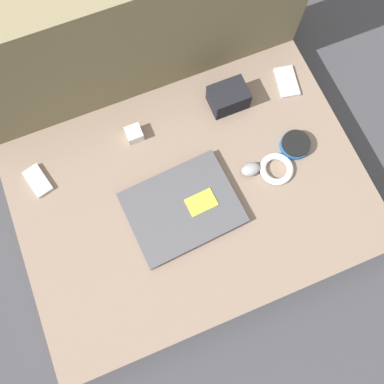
{
  "coord_description": "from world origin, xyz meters",
  "views": [
    {
      "loc": [
        -0.12,
        -0.29,
        1.28
      ],
      "look_at": [
        0.0,
        0.0,
        0.15
      ],
      "focal_mm": 35.0,
      "sensor_mm": 36.0,
      "label": 1
    }
  ],
  "objects": [
    {
      "name": "charger_brick",
      "position": [
        -0.1,
        0.26,
        0.15
      ],
      "size": [
        0.05,
        0.05,
        0.03
      ],
      "color": "silver",
      "rests_on": "couch_seat"
    },
    {
      "name": "cable_coil",
      "position": [
        0.28,
        -0.03,
        0.14
      ],
      "size": [
        0.11,
        0.11,
        0.02
      ],
      "color": "white",
      "rests_on": "couch_seat"
    },
    {
      "name": "camera_pouch",
      "position": [
        0.23,
        0.25,
        0.17
      ],
      "size": [
        0.12,
        0.09,
        0.07
      ],
      "color": "black",
      "rests_on": "couch_seat"
    },
    {
      "name": "couch_seat",
      "position": [
        0.0,
        0.0,
        0.06
      ],
      "size": [
        1.11,
        0.79,
        0.13
      ],
      "color": "#7A6656",
      "rests_on": "ground_plane"
    },
    {
      "name": "ground_plane",
      "position": [
        0.0,
        0.0,
        0.0
      ],
      "size": [
        8.0,
        8.0,
        0.0
      ],
      "primitive_type": "plane",
      "color": "#38383D"
    },
    {
      "name": "computer_mouse",
      "position": [
        0.2,
        0.0,
        0.14
      ],
      "size": [
        0.06,
        0.05,
        0.03
      ],
      "rotation": [
        0.0,
        0.0,
        -0.02
      ],
      "color": "gray",
      "rests_on": "couch_seat"
    },
    {
      "name": "phone_black",
      "position": [
        -0.44,
        0.22,
        0.13
      ],
      "size": [
        0.08,
        0.11,
        0.01
      ],
      "rotation": [
        0.0,
        0.0,
        0.25
      ],
      "color": "silver",
      "rests_on": "couch_seat"
    },
    {
      "name": "phone_silver",
      "position": [
        0.45,
        0.25,
        0.13
      ],
      "size": [
        0.09,
        0.13,
        0.01
      ],
      "rotation": [
        0.0,
        0.0,
        -0.2
      ],
      "color": "#B7B7BC",
      "rests_on": "couch_seat"
    },
    {
      "name": "couch_backrest",
      "position": [
        0.0,
        0.5,
        0.27
      ],
      "size": [
        1.11,
        0.2,
        0.54
      ],
      "color": "#756B4C",
      "rests_on": "ground_plane"
    },
    {
      "name": "speaker_puck",
      "position": [
        0.37,
        0.02,
        0.14
      ],
      "size": [
        0.1,
        0.1,
        0.03
      ],
      "color": "#1E569E",
      "rests_on": "couch_seat"
    },
    {
      "name": "laptop",
      "position": [
        -0.05,
        -0.03,
        0.14
      ],
      "size": [
        0.35,
        0.28,
        0.03
      ],
      "rotation": [
        0.0,
        0.0,
        0.07
      ],
      "color": "#47474C",
      "rests_on": "couch_seat"
    }
  ]
}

